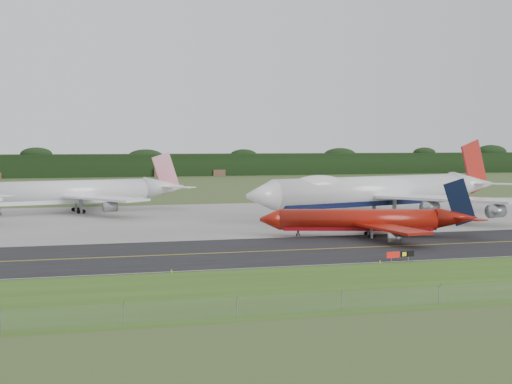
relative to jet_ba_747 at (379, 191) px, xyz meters
The scene contains 14 objects.
ground 49.22m from the jet_ba_747, 122.77° to the right, with size 600.00×600.00×0.00m, color #384B23.
grass_verge 80.73m from the jet_ba_747, 109.15° to the right, with size 400.00×30.00×0.01m, color #365218.
taxiway 52.59m from the jet_ba_747, 120.39° to the right, with size 400.00×32.00×0.02m, color black.
apron 28.99m from the jet_ba_747, 159.27° to the left, with size 400.00×78.00×0.01m, color gray.
taxiway_centreline 52.59m from the jet_ba_747, 120.39° to the right, with size 400.00×0.40×0.00m, color gold.
taxiway_edge_line 66.34m from the jet_ba_747, 113.57° to the right, with size 400.00×0.25×0.00m, color silver.
perimeter_fence 93.00m from the jet_ba_747, 106.52° to the right, with size 320.00×0.10×320.00m.
horizon_treeline 234.25m from the jet_ba_747, 96.47° to the left, with size 700.00×25.00×12.00m.
jet_ba_747 is the anchor object (origin of this frame).
jet_red_737 36.10m from the jet_ba_747, 117.08° to the right, with size 42.75×34.14×11.69m.
jet_star_tail 79.20m from the jet_ba_747, 156.00° to the left, with size 60.33×49.70×16.00m.
taxiway_sign 65.53m from the jet_ba_747, 111.22° to the right, with size 5.01×0.90×1.68m.
edge_marker_left 86.00m from the jet_ba_747, 134.18° to the right, with size 0.16×0.16×0.50m, color yellow.
edge_marker_center 67.62m from the jet_ba_747, 113.98° to the right, with size 0.16×0.16×0.50m, color yellow.
Camera 1 is at (-46.75, -121.57, 18.88)m, focal length 50.00 mm.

